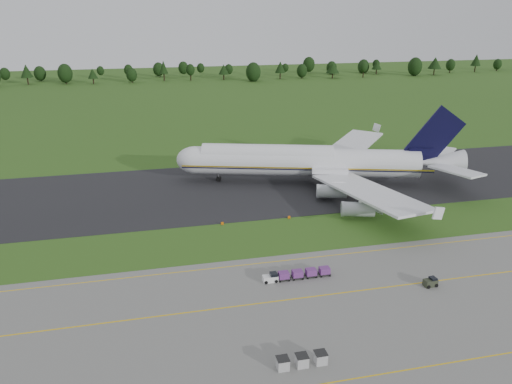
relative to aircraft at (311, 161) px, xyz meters
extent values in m
plane|color=#2D5319|center=(-19.28, -27.86, -5.68)|extent=(600.00, 600.00, 0.00)
cube|color=slate|center=(-19.28, -61.86, -5.65)|extent=(300.00, 52.00, 0.06)
cube|color=black|center=(-19.28, 0.14, -5.64)|extent=(300.00, 40.00, 0.08)
cube|color=#E7B70D|center=(-19.28, -49.86, -5.61)|extent=(300.00, 0.25, 0.01)
cube|color=#E7B70D|center=(-19.28, -67.86, -5.61)|extent=(300.00, 0.20, 0.01)
cube|color=#E7B70D|center=(-19.28, -37.86, -5.61)|extent=(120.00, 0.20, 0.01)
cylinder|color=black|center=(-102.16, 199.50, -3.64)|extent=(0.70, 0.70, 4.07)
cone|color=#1A3412|center=(-102.16, 199.50, 2.02)|extent=(6.71, 6.71, 7.24)
cylinder|color=black|center=(-81.25, 197.71, -3.71)|extent=(0.70, 0.70, 3.93)
sphere|color=#1A3412|center=(-81.25, 197.71, 0.33)|extent=(8.28, 8.28, 8.28)
cylinder|color=black|center=(-65.86, 194.08, -4.11)|extent=(0.70, 0.70, 3.14)
cone|color=#1A3412|center=(-65.86, 194.08, 0.26)|extent=(5.55, 5.55, 5.59)
cylinder|color=black|center=(-44.14, 194.23, -4.17)|extent=(0.70, 0.70, 3.02)
sphere|color=#1A3412|center=(-44.14, 194.23, -1.06)|extent=(6.21, 6.21, 6.21)
cylinder|color=black|center=(-25.30, 197.91, -3.52)|extent=(0.70, 0.70, 4.31)
cone|color=#1A3412|center=(-25.30, 197.91, 2.47)|extent=(5.12, 5.12, 7.67)
cylinder|color=black|center=(-9.58, 195.82, -3.58)|extent=(0.70, 0.70, 4.19)
sphere|color=#1A3412|center=(-9.58, 195.82, 0.72)|extent=(5.24, 5.24, 5.24)
cylinder|color=black|center=(10.48, 194.99, -4.02)|extent=(0.70, 0.70, 3.32)
cone|color=#1A3412|center=(10.48, 194.99, 0.59)|extent=(6.35, 6.35, 5.90)
cylinder|color=black|center=(26.63, 184.44, -3.92)|extent=(0.70, 0.70, 3.52)
sphere|color=#1A3412|center=(26.63, 184.44, -0.30)|extent=(8.81, 8.81, 8.81)
cylinder|color=black|center=(45.04, 190.85, -3.77)|extent=(0.70, 0.70, 3.82)
cone|color=#1A3412|center=(45.04, 190.85, 1.53)|extent=(6.44, 6.44, 6.79)
cylinder|color=black|center=(59.19, 191.16, -4.17)|extent=(0.70, 0.70, 3.01)
sphere|color=#1A3412|center=(59.19, 191.16, -1.08)|extent=(6.45, 6.45, 6.45)
cylinder|color=black|center=(77.83, 186.91, -4.05)|extent=(0.70, 0.70, 3.26)
cone|color=#1A3412|center=(77.83, 186.91, 0.49)|extent=(8.34, 8.34, 5.80)
cylinder|color=black|center=(97.99, 185.97, -3.58)|extent=(0.70, 0.70, 4.20)
sphere|color=#1A3412|center=(97.99, 185.97, 0.74)|extent=(5.17, 5.17, 5.17)
cylinder|color=black|center=(113.73, 199.94, -4.11)|extent=(0.70, 0.70, 3.13)
cone|color=#1A3412|center=(113.73, 199.94, 0.24)|extent=(6.65, 6.65, 5.57)
cylinder|color=black|center=(133.80, 186.40, -3.76)|extent=(0.70, 0.70, 3.83)
sphere|color=#1A3412|center=(133.80, 186.40, 0.17)|extent=(8.94, 8.94, 8.94)
cylinder|color=black|center=(148.47, 187.31, -3.62)|extent=(0.70, 0.70, 4.12)
cone|color=#1A3412|center=(148.47, 187.31, 2.11)|extent=(8.59, 8.59, 7.33)
cylinder|color=black|center=(166.27, 196.72, -3.98)|extent=(0.70, 0.70, 3.39)
sphere|color=#1A3412|center=(166.27, 196.72, -0.50)|extent=(6.04, 6.04, 6.04)
cylinder|color=black|center=(184.70, 195.62, -3.54)|extent=(0.70, 0.70, 4.27)
cone|color=#1A3412|center=(184.70, 195.62, 2.38)|extent=(6.72, 6.72, 7.59)
cylinder|color=black|center=(203.93, 198.19, -4.19)|extent=(0.70, 0.70, 2.97)
sphere|color=#1A3412|center=(203.93, 198.19, -1.14)|extent=(5.62, 5.62, 5.62)
cylinder|color=white|center=(-1.24, 0.37, -0.20)|extent=(54.41, 22.16, 6.80)
cylinder|color=white|center=(-10.29, 3.07, 1.40)|extent=(32.27, 14.25, 5.30)
sphere|color=white|center=(-27.47, 8.19, -0.20)|extent=(6.80, 6.80, 6.80)
cone|color=white|center=(29.97, -8.94, 0.27)|extent=(11.80, 9.15, 6.46)
cube|color=gold|center=(-2.22, -2.90, -0.77)|extent=(57.91, 17.32, 0.33)
cube|color=white|center=(5.78, -20.54, -1.05)|extent=(14.55, 33.20, 0.52)
cube|color=white|center=(16.08, 14.02, -1.05)|extent=(28.67, 30.01, 0.52)
cylinder|color=#9FA3A8|center=(0.74, -12.63, -3.41)|extent=(7.20, 4.78, 3.02)
cylinder|color=#9FA3A8|center=(2.13, -23.88, -3.41)|extent=(7.20, 4.78, 3.02)
cylinder|color=#9FA3A8|center=(7.54, 10.16, -3.41)|extent=(7.20, 4.78, 3.02)
cylinder|color=#9FA3A8|center=(14.87, 18.81, -3.41)|extent=(7.20, 4.78, 3.02)
cube|color=black|center=(27.72, -8.27, 6.63)|extent=(13.34, 4.43, 15.16)
cube|color=white|center=(29.30, -16.12, 0.55)|extent=(8.26, 13.21, 0.42)
cube|color=white|center=(33.35, -2.56, 0.55)|extent=(12.64, 12.01, 0.42)
cylinder|color=slate|center=(-22.05, 6.58, -4.64)|extent=(0.34, 0.34, 2.08)
cylinder|color=black|center=(-22.05, 6.58, -5.06)|extent=(1.42, 1.16, 1.23)
cylinder|color=slate|center=(2.97, -5.32, -4.64)|extent=(0.34, 0.34, 2.08)
cylinder|color=black|center=(2.97, -5.32, -5.06)|extent=(1.42, 1.16, 1.23)
cylinder|color=slate|center=(5.40, 2.82, -4.64)|extent=(0.34, 0.34, 2.08)
cylinder|color=black|center=(5.40, 2.82, -5.06)|extent=(1.42, 1.16, 1.23)
cube|color=white|center=(-21.63, -44.11, -5.11)|extent=(2.39, 1.29, 1.01)
cylinder|color=black|center=(-22.46, -44.76, -5.34)|extent=(0.55, 0.20, 0.55)
cube|color=black|center=(-19.43, -44.11, -5.30)|extent=(1.84, 1.38, 0.11)
cube|color=#602B70|center=(-19.43, -44.11, -4.74)|extent=(1.65, 1.29, 1.01)
cylinder|color=black|center=(-20.16, -44.76, -5.46)|extent=(0.31, 0.14, 0.31)
cube|color=black|center=(-17.13, -44.11, -5.30)|extent=(1.84, 1.38, 0.11)
cube|color=#602B70|center=(-17.13, -44.11, -4.74)|extent=(1.65, 1.29, 1.01)
cylinder|color=black|center=(-17.86, -44.76, -5.46)|extent=(0.31, 0.14, 0.31)
cube|color=black|center=(-14.83, -44.11, -5.30)|extent=(1.84, 1.38, 0.11)
cube|color=#602B70|center=(-14.83, -44.11, -4.74)|extent=(1.65, 1.29, 1.01)
cylinder|color=black|center=(-15.57, -44.76, -5.46)|extent=(0.31, 0.14, 0.31)
cube|color=black|center=(-12.53, -44.11, -5.30)|extent=(1.84, 1.38, 0.11)
cube|color=#602B70|center=(-12.53, -44.11, -4.74)|extent=(1.65, 1.29, 1.01)
cylinder|color=black|center=(-13.27, -44.76, -5.46)|extent=(0.31, 0.14, 0.31)
cylinder|color=black|center=(-21.63, -44.11, -5.34)|extent=(0.55, 0.20, 0.55)
cube|color=#2C3122|center=(2.45, -51.02, -5.05)|extent=(2.15, 1.41, 1.13)
cylinder|color=black|center=(1.74, -51.63, -5.33)|extent=(0.57, 0.20, 0.57)
cylinder|color=black|center=(3.17, -50.40, -5.33)|extent=(0.57, 0.20, 0.57)
cube|color=#AEAEAE|center=(-25.27, -64.27, -4.91)|extent=(1.41, 1.41, 1.41)
cube|color=black|center=(-25.27, -64.27, -4.17)|extent=(1.50, 1.50, 0.07)
cube|color=#AEAEAE|center=(-22.87, -64.27, -4.91)|extent=(1.41, 1.41, 1.41)
cube|color=black|center=(-22.87, -64.27, -4.17)|extent=(1.50, 1.50, 0.07)
cube|color=#AEAEAE|center=(-20.47, -64.27, -4.91)|extent=(1.41, 1.41, 1.41)
cube|color=black|center=(-20.47, -64.27, -4.17)|extent=(1.50, 1.50, 0.07)
cube|color=#DA5D06|center=(-25.48, -20.36, -5.38)|extent=(0.50, 0.12, 0.60)
cube|color=black|center=(-25.48, -20.36, -5.66)|extent=(0.30, 0.30, 0.04)
cube|color=#DA5D06|center=(-11.48, -20.36, -5.38)|extent=(0.50, 0.12, 0.60)
cube|color=black|center=(-11.48, -20.36, -5.66)|extent=(0.30, 0.30, 0.04)
cube|color=#DA5D06|center=(2.51, -20.36, -5.38)|extent=(0.50, 0.12, 0.60)
cube|color=black|center=(2.51, -20.36, -5.66)|extent=(0.30, 0.30, 0.04)
camera|label=1|loc=(-39.34, -111.43, 35.20)|focal=35.00mm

